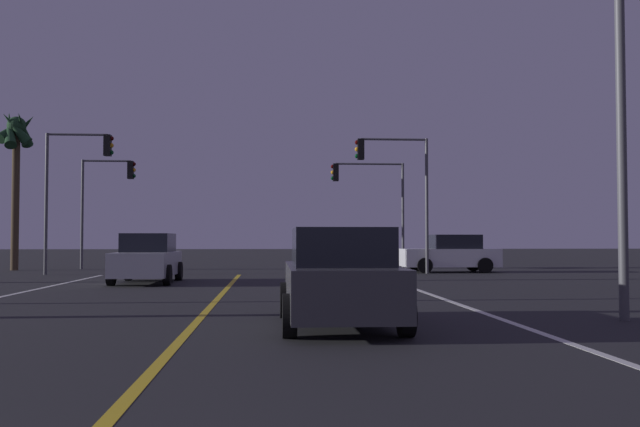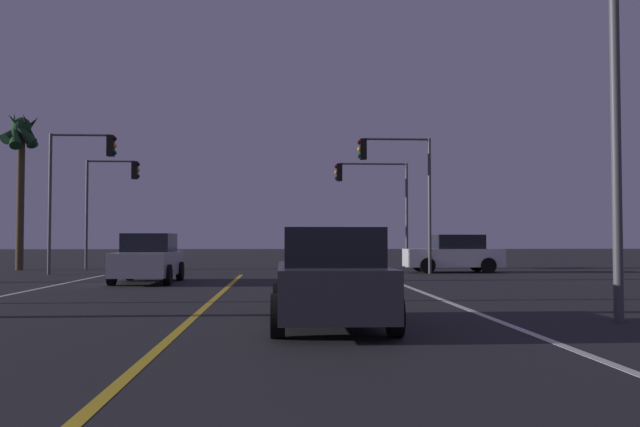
% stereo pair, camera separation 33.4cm
% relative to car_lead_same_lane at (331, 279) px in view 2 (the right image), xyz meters
% --- Properties ---
extents(lane_edge_right, '(0.16, 33.52, 0.01)m').
position_rel_car_lead_same_lane_xyz_m(lane_edge_right, '(3.14, 0.52, -0.82)').
color(lane_edge_right, silver).
rests_on(lane_edge_right, ground).
extents(lane_center_divider, '(0.16, 33.52, 0.01)m').
position_rel_car_lead_same_lane_xyz_m(lane_center_divider, '(-2.53, 0.52, -0.82)').
color(lane_center_divider, gold).
rests_on(lane_center_divider, ground).
extents(car_lead_same_lane, '(2.02, 4.30, 1.70)m').
position_rel_car_lead_same_lane_xyz_m(car_lead_same_lane, '(0.00, 0.00, 0.00)').
color(car_lead_same_lane, black).
rests_on(car_lead_same_lane, ground).
extents(car_oncoming, '(2.02, 4.30, 1.70)m').
position_rel_car_lead_same_lane_xyz_m(car_oncoming, '(-5.45, 12.21, 0.00)').
color(car_oncoming, black).
rests_on(car_oncoming, ground).
extents(car_crossing_side, '(4.30, 2.02, 1.70)m').
position_rel_car_lead_same_lane_xyz_m(car_crossing_side, '(6.93, 18.81, 0.00)').
color(car_crossing_side, black).
rests_on(car_crossing_side, ground).
extents(traffic_light_near_right, '(3.24, 0.36, 5.92)m').
position_rel_car_lead_same_lane_xyz_m(traffic_light_near_right, '(4.14, 17.79, 3.55)').
color(traffic_light_near_right, '#4C4C51').
rests_on(traffic_light_near_right, ground).
extents(traffic_light_near_left, '(2.84, 0.36, 5.99)m').
position_rel_car_lead_same_lane_xyz_m(traffic_light_near_left, '(-9.41, 17.79, 3.57)').
color(traffic_light_near_left, '#4C4C51').
rests_on(traffic_light_near_left, ground).
extents(traffic_light_far_right, '(3.82, 0.36, 5.43)m').
position_rel_car_lead_same_lane_xyz_m(traffic_light_far_right, '(3.78, 23.29, 3.25)').
color(traffic_light_far_right, '#4C4C51').
rests_on(traffic_light_far_right, ground).
extents(traffic_light_far_left, '(2.70, 0.36, 5.49)m').
position_rel_car_lead_same_lane_xyz_m(traffic_light_far_left, '(-9.43, 23.29, 3.23)').
color(traffic_light_far_left, '#4C4C51').
rests_on(traffic_light_far_left, ground).
extents(street_lamp_right_near, '(2.71, 0.44, 7.70)m').
position_rel_car_lead_same_lane_xyz_m(street_lamp_right_near, '(4.69, 0.51, 4.13)').
color(street_lamp_right_near, '#4C4C51').
rests_on(street_lamp_right_near, ground).
extents(palm_tree_left_far, '(2.01, 2.17, 7.91)m').
position_rel_car_lead_same_lane_xyz_m(palm_tree_left_far, '(-13.55, 22.17, 5.39)').
color(palm_tree_left_far, '#473826').
rests_on(palm_tree_left_far, ground).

